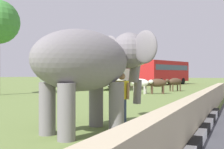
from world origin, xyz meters
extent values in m
cube|color=black|center=(1.90, 3.71, 0.12)|extent=(0.90, 0.20, 0.24)
cube|color=white|center=(2.80, 3.71, 0.12)|extent=(0.90, 0.20, 0.24)
cube|color=black|center=(3.70, 3.71, 0.12)|extent=(0.90, 0.20, 0.24)
cube|color=white|center=(4.60, 3.71, 0.12)|extent=(0.90, 0.20, 0.24)
cube|color=black|center=(5.50, 3.71, 0.12)|extent=(0.90, 0.20, 0.24)
cube|color=white|center=(6.40, 3.71, 0.12)|extent=(0.90, 0.20, 0.24)
cube|color=black|center=(7.30, 3.71, 0.12)|extent=(0.90, 0.20, 0.24)
cube|color=tan|center=(2.00, 4.01, 0.50)|extent=(28.00, 0.36, 1.00)
cylinder|color=slate|center=(3.44, 6.89, 0.70)|extent=(0.44, 0.44, 1.40)
cylinder|color=slate|center=(3.12, 6.06, 0.70)|extent=(0.44, 0.44, 1.40)
cylinder|color=slate|center=(1.86, 7.51, 0.70)|extent=(0.44, 0.44, 1.40)
cylinder|color=slate|center=(1.53, 6.67, 0.70)|extent=(0.44, 0.44, 1.40)
ellipsoid|color=slate|center=(2.49, 6.78, 1.99)|extent=(3.47, 2.61, 1.70)
sphere|color=slate|center=(4.23, 6.11, 2.37)|extent=(1.16, 1.16, 1.16)
ellipsoid|color=#D84C8C|center=(4.50, 6.00, 2.52)|extent=(0.57, 0.73, 0.44)
ellipsoid|color=slate|center=(4.38, 6.89, 2.42)|extent=(0.55, 0.93, 1.00)
ellipsoid|color=slate|center=(3.82, 5.43, 2.42)|extent=(0.55, 0.93, 1.00)
cylinder|color=slate|center=(4.50, 6.00, 1.82)|extent=(0.49, 0.57, 0.99)
cylinder|color=slate|center=(4.61, 5.96, 1.02)|extent=(0.35, 0.38, 0.82)
cone|color=beige|center=(4.55, 6.29, 1.92)|extent=(0.33, 0.58, 0.22)
cone|color=beige|center=(4.35, 5.76, 1.92)|extent=(0.33, 0.58, 0.22)
cylinder|color=navy|center=(4.07, 6.39, 0.41)|extent=(0.15, 0.15, 0.82)
cylinder|color=navy|center=(4.02, 6.20, 0.41)|extent=(0.15, 0.15, 0.82)
cube|color=yellow|center=(4.05, 6.29, 1.11)|extent=(0.34, 0.45, 0.58)
cylinder|color=#9E7251|center=(4.12, 6.54, 1.08)|extent=(0.13, 0.17, 0.53)
cylinder|color=#9E7251|center=(3.97, 6.04, 1.08)|extent=(0.12, 0.13, 0.52)
sphere|color=#9E7251|center=(4.05, 6.29, 1.54)|extent=(0.23, 0.23, 0.23)
cube|color=silver|center=(23.05, 15.13, 2.00)|extent=(8.92, 4.85, 3.00)
cube|color=#3F5160|center=(23.05, 15.13, 2.54)|extent=(8.28, 4.69, 0.76)
cylinder|color=black|center=(25.35, 17.01, 0.50)|extent=(1.04, 0.57, 1.00)
cylinder|color=black|center=(26.00, 14.81, 0.50)|extent=(1.04, 0.57, 1.00)
cylinder|color=black|center=(20.09, 15.44, 0.50)|extent=(1.04, 0.57, 1.00)
cylinder|color=black|center=(20.75, 13.24, 0.50)|extent=(1.04, 0.57, 1.00)
cube|color=#B21E1E|center=(35.78, 12.84, 2.00)|extent=(10.31, 5.23, 3.00)
cube|color=#3F5160|center=(35.78, 12.84, 2.54)|extent=(9.56, 5.04, 0.76)
cylinder|color=black|center=(39.18, 13.04, 0.50)|extent=(1.04, 0.57, 1.00)
cylinder|color=black|center=(38.53, 10.83, 0.50)|extent=(1.04, 0.57, 1.00)
cylinder|color=black|center=(33.03, 14.85, 0.50)|extent=(1.04, 0.57, 1.00)
cylinder|color=black|center=(32.38, 12.64, 0.50)|extent=(1.04, 0.57, 1.00)
cylinder|color=beige|center=(17.05, 9.72, 0.33)|extent=(0.12, 0.12, 0.65)
cylinder|color=beige|center=(16.70, 9.75, 0.33)|extent=(0.12, 0.12, 0.65)
cylinder|color=beige|center=(17.13, 10.62, 0.33)|extent=(0.12, 0.12, 0.65)
cylinder|color=beige|center=(16.77, 10.65, 0.33)|extent=(0.12, 0.12, 0.65)
ellipsoid|color=beige|center=(16.91, 10.19, 0.90)|extent=(0.72, 1.54, 0.66)
ellipsoid|color=beige|center=(16.84, 9.26, 1.00)|extent=(0.29, 0.42, 0.32)
cylinder|color=#473323|center=(20.87, 8.42, 0.33)|extent=(0.12, 0.12, 0.65)
cylinder|color=#473323|center=(21.08, 8.71, 0.33)|extent=(0.12, 0.12, 0.65)
cylinder|color=#473323|center=(21.60, 7.89, 0.33)|extent=(0.12, 0.12, 0.65)
cylinder|color=#473323|center=(21.81, 8.18, 0.33)|extent=(0.12, 0.12, 0.65)
ellipsoid|color=#473323|center=(21.34, 8.30, 0.90)|extent=(1.57, 1.37, 0.66)
ellipsoid|color=#473323|center=(20.59, 8.84, 1.00)|extent=(0.48, 0.45, 0.32)
cylinder|color=#473323|center=(16.98, 9.17, 0.33)|extent=(0.12, 0.12, 0.65)
cylinder|color=#473323|center=(17.29, 9.35, 0.33)|extent=(0.12, 0.12, 0.65)
cylinder|color=#473323|center=(17.41, 8.38, 0.33)|extent=(0.12, 0.12, 0.65)
cylinder|color=#473323|center=(17.72, 8.56, 0.33)|extent=(0.12, 0.12, 0.65)
ellipsoid|color=#473323|center=(17.35, 8.87, 0.90)|extent=(1.25, 1.60, 0.66)
ellipsoid|color=#473323|center=(16.90, 9.68, 1.00)|extent=(0.42, 0.48, 0.32)
ellipsoid|color=#616F5B|center=(55.00, 33.28, 0.00)|extent=(33.70, 26.96, 15.70)
camera|label=1|loc=(-3.90, 2.88, 1.62)|focal=43.34mm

